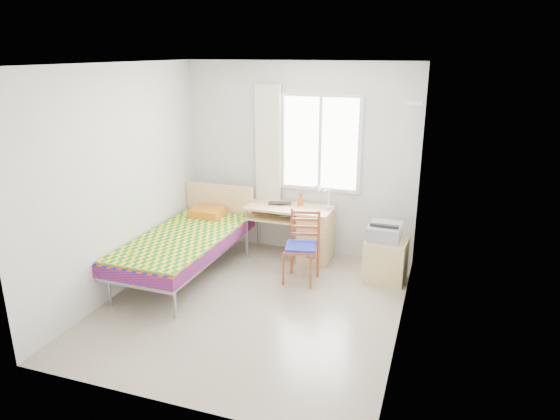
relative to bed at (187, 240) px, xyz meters
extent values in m
plane|color=#BCAD93|center=(1.08, -0.50, -0.45)|extent=(3.50, 3.50, 0.00)
plane|color=white|center=(1.08, -0.50, 2.15)|extent=(3.50, 3.50, 0.00)
plane|color=silver|center=(1.08, 1.25, 0.85)|extent=(3.20, 0.00, 3.20)
plane|color=silver|center=(-0.52, -0.50, 0.85)|extent=(0.00, 3.50, 3.50)
plane|color=silver|center=(2.68, -0.50, 0.85)|extent=(0.00, 3.50, 3.50)
cube|color=white|center=(1.38, 1.23, 1.10)|extent=(1.10, 0.04, 1.30)
cube|color=white|center=(1.38, 1.22, 1.10)|extent=(1.00, 0.02, 1.20)
cube|color=white|center=(1.38, 1.22, 1.10)|extent=(0.04, 0.02, 1.20)
cube|color=beige|center=(0.66, 1.18, 1.00)|extent=(0.35, 0.05, 1.70)
cube|color=white|center=(2.57, 0.90, 1.70)|extent=(0.20, 0.32, 0.03)
cube|color=#95999E|center=(0.00, -0.08, -0.09)|extent=(1.00, 2.15, 0.06)
cube|color=#BA280C|center=(0.00, -0.08, 0.00)|extent=(1.04, 2.17, 0.15)
cube|color=yellow|center=(0.00, -0.10, 0.08)|extent=(1.02, 2.05, 0.03)
cube|color=#E3AF77|center=(0.00, 0.96, 0.19)|extent=(1.02, 0.07, 0.59)
cube|color=#CE6816|center=(-0.05, 0.69, 0.15)|extent=(0.43, 0.37, 0.11)
cylinder|color=#95999E|center=(-0.41, -1.04, -0.28)|extent=(0.04, 0.04, 0.34)
cylinder|color=#95999E|center=(0.41, 0.89, -0.28)|extent=(0.04, 0.04, 0.34)
cube|color=#E3AF77|center=(1.05, 0.94, 0.25)|extent=(1.16, 0.54, 0.03)
cube|color=tan|center=(1.42, 0.94, -0.11)|extent=(0.41, 0.51, 0.69)
cube|color=tan|center=(0.84, 0.94, 0.11)|extent=(0.71, 0.50, 0.02)
cylinder|color=#95999E|center=(0.51, 0.72, -0.11)|extent=(0.03, 0.03, 0.69)
cylinder|color=#95999E|center=(0.51, 1.15, -0.11)|extent=(0.03, 0.03, 0.69)
cube|color=#92371C|center=(1.42, 0.25, -0.02)|extent=(0.45, 0.45, 0.04)
cube|color=#1B2899|center=(1.42, 0.25, 0.01)|extent=(0.43, 0.43, 0.04)
cube|color=#92371C|center=(1.42, 0.43, 0.24)|extent=(0.34, 0.10, 0.38)
cylinder|color=#92371C|center=(1.24, 0.08, -0.24)|extent=(0.03, 0.03, 0.43)
cylinder|color=#92371C|center=(1.59, 0.43, -0.01)|extent=(0.04, 0.04, 0.88)
cube|color=tan|center=(2.40, 0.63, -0.19)|extent=(0.51, 0.47, 0.53)
cube|color=#E3AF77|center=(2.15, 0.63, -0.07)|extent=(0.04, 0.39, 0.19)
cube|color=#E3AF77|center=(2.15, 0.63, -0.29)|extent=(0.04, 0.39, 0.19)
cube|color=#94959B|center=(2.36, 0.65, 0.17)|extent=(0.39, 0.45, 0.18)
cube|color=black|center=(2.36, 0.65, 0.26)|extent=(0.31, 0.37, 0.02)
imported|color=black|center=(0.90, 0.96, 0.28)|extent=(0.35, 0.28, 0.02)
cylinder|color=#CE6816|center=(1.16, 1.06, 0.32)|extent=(0.09, 0.09, 0.10)
cylinder|color=white|center=(1.56, 1.03, 0.28)|extent=(0.09, 0.09, 0.03)
cylinder|color=white|center=(1.56, 1.03, 0.41)|extent=(0.02, 0.11, 0.24)
cylinder|color=white|center=(1.54, 0.95, 0.54)|extent=(0.12, 0.22, 0.10)
cone|color=white|center=(1.46, 0.85, 0.56)|extent=(0.13, 0.14, 0.12)
imported|color=gray|center=(0.88, 0.97, 0.14)|extent=(0.23, 0.26, 0.02)
camera|label=1|loc=(2.98, -5.14, 2.27)|focal=32.00mm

